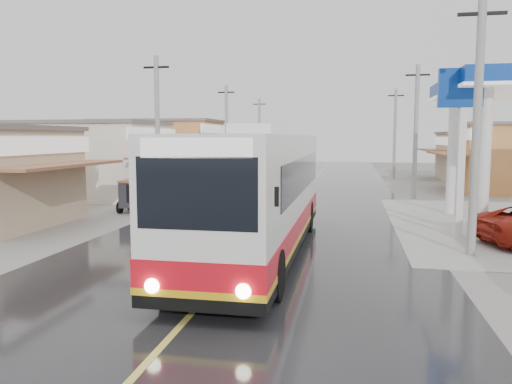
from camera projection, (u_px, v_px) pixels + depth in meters
The scene contains 12 objects.
ground at pixel (253, 247), 17.04m from camera, with size 120.00×120.00×0.00m, color slate.
road at pixel (299, 196), 31.68m from camera, with size 12.00×90.00×0.02m, color black.
centre_line at pixel (299, 196), 31.68m from camera, with size 0.15×90.00×0.01m, color #D8CC4C.
shopfronts_left at pixel (129, 188), 37.04m from camera, with size 11.00×44.00×5.20m, color tan, non-canonical shape.
utility_poles_left at pixel (198, 192), 33.97m from camera, with size 1.60×50.00×8.00m, color gray, non-canonical shape.
utility_poles_right at pixel (413, 199), 30.37m from camera, with size 1.60×36.00×8.00m, color gray, non-canonical shape.
coach_bus at pixel (259, 192), 15.85m from camera, with size 3.07×13.11×4.09m.
second_bus at pixel (220, 174), 30.42m from camera, with size 2.56×8.42×2.77m.
cyclist at pixel (188, 208), 21.47m from camera, with size 0.81×1.98×2.10m.
tricycle_near at pixel (137, 193), 24.95m from camera, with size 1.54×2.13×1.63m.
tricycle_far at pixel (151, 183), 29.64m from camera, with size 2.15×2.50×1.79m.
tyre_stack at pixel (140, 207), 24.85m from camera, with size 0.94×0.94×0.48m.
Camera 1 is at (3.25, -16.41, 3.72)m, focal length 35.00 mm.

